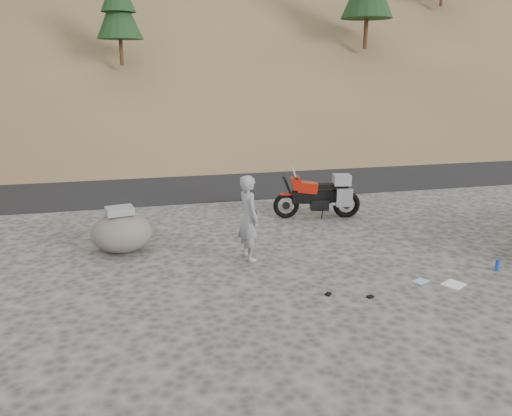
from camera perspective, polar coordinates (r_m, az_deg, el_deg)
The scene contains 10 objects.
ground at distance 11.03m, azimuth 6.31°, elevation -6.23°, with size 140.00×140.00×0.00m, color #3E3B39.
road at distance 19.39m, azimuth -2.56°, elevation 3.48°, with size 120.00×7.00×0.05m, color black.
motorcycle at distance 14.15m, azimuth 7.45°, elevation 1.37°, with size 2.47×0.96×1.48m.
man at distance 11.19m, azimuth -0.80°, elevation -5.81°, with size 0.69×0.46×1.90m, color gray.
boulder at distance 11.88m, azimuth -15.14°, elevation -2.67°, with size 1.39×1.18×1.08m.
gear_white_cloth at distance 10.65m, azimuth 21.65°, elevation -8.11°, with size 0.40×0.35×0.01m, color white.
gear_bottle at distance 11.67m, azimuth 25.88°, elevation -5.89°, with size 0.09×0.09×0.25m, color #1A439E.
gear_glove_a at distance 9.63m, azimuth 12.92°, elevation -9.84°, with size 0.12×0.09×0.03m, color black.
gear_glove_b at distance 9.58m, azimuth 8.25°, elevation -9.70°, with size 0.12×0.09×0.04m, color black.
gear_blue_cloth at distance 10.58m, azimuth 18.32°, elevation -7.94°, with size 0.30×0.22×0.01m, color #8FB2DD.
Camera 1 is at (-3.51, -9.62, 4.11)m, focal length 35.00 mm.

